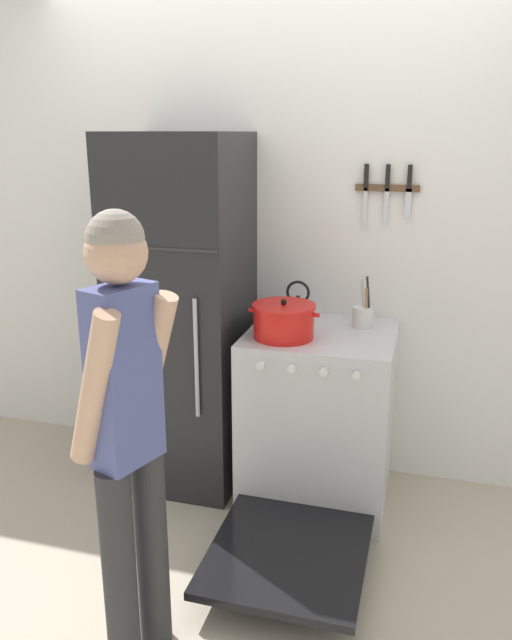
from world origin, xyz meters
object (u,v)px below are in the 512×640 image
Objects in this scene: utensil_jar at (363,316)px; person at (127,424)px; refrigerator at (184,315)px; dutch_oven_pot at (284,321)px; tea_kettle at (298,310)px; stove_range at (318,419)px.

utensil_jar is 0.16× the size of person.
refrigerator is 1.14× the size of person.
dutch_oven_pot is 1.11m from person.
person is (-0.26, -1.08, -0.05)m from dutch_oven_pot.
stove_range is at bearing -49.05° from tea_kettle.
tea_kettle is at bearing -178.90° from utensil_jar.
person is (-0.59, -1.35, -0.03)m from utensil_jar.
stove_range is 0.56m from dutch_oven_pot.
refrigerator reaches higher than person.
stove_range is at bearing -135.48° from utensil_jar.
utensil_jar is 1.47m from person.
tea_kettle is 0.32m from utensil_jar.
person reaches higher than tea_kettle.
refrigerator is at bearing 175.29° from stove_range.
tea_kettle is 0.85× the size of utensil_jar.
person is at bearing -101.39° from tea_kettle.
person is at bearing -113.81° from utensil_jar.
stove_range is 1.33m from person.
refrigerator is 8.41× the size of tea_kettle.
dutch_oven_pot is (-0.16, -0.09, 0.52)m from stove_range.
stove_range is 0.56m from utensil_jar.
utensil_jar is at bearing -4.81° from person.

